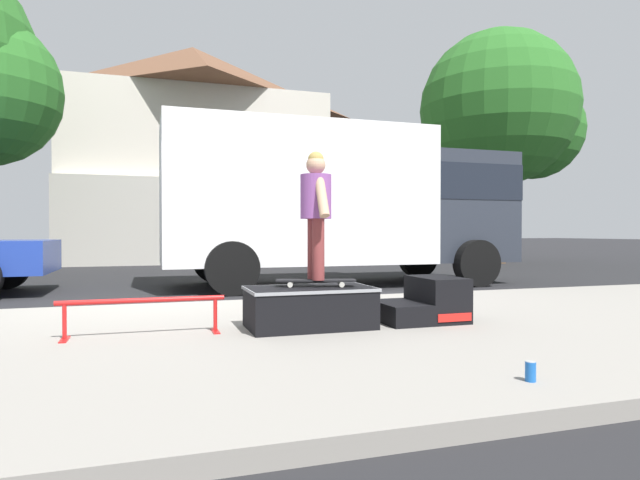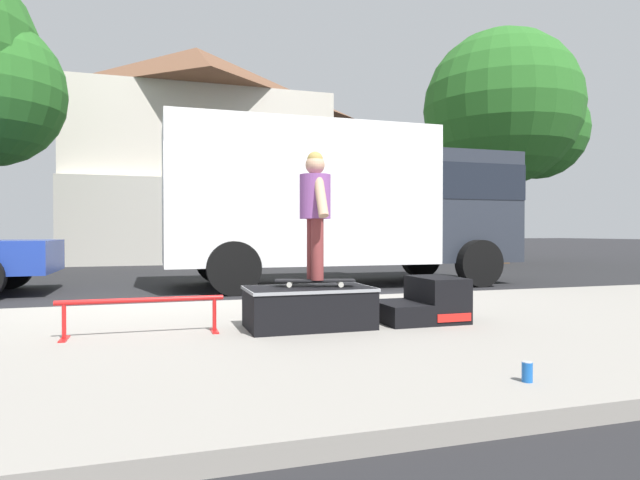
# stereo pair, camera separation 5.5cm
# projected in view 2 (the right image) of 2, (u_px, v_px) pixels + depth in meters

# --- Properties ---
(ground_plane) EXTENTS (140.00, 140.00, 0.00)m
(ground_plane) POSITION_uv_depth(u_px,v_px,m) (123.00, 308.00, 7.31)
(ground_plane) COLOR black
(sidewalk_slab) EXTENTS (50.00, 5.00, 0.12)m
(sidewalk_slab) POSITION_uv_depth(u_px,v_px,m) (102.00, 350.00, 4.45)
(sidewalk_slab) COLOR gray
(sidewalk_slab) RESTS_ON ground
(skate_box) EXTENTS (1.21, 0.70, 0.39)m
(skate_box) POSITION_uv_depth(u_px,v_px,m) (309.00, 306.00, 5.15)
(skate_box) COLOR black
(skate_box) RESTS_ON sidewalk_slab
(kicker_ramp) EXTENTS (0.85, 0.69, 0.46)m
(kicker_ramp) POSITION_uv_depth(u_px,v_px,m) (425.00, 303.00, 5.53)
(kicker_ramp) COLOR black
(kicker_ramp) RESTS_ON sidewalk_slab
(grind_rail) EXTENTS (1.44, 0.28, 0.34)m
(grind_rail) POSITION_uv_depth(u_px,v_px,m) (142.00, 307.00, 4.76)
(grind_rail) COLOR red
(grind_rail) RESTS_ON sidewalk_slab
(skateboard) EXTENTS (0.80, 0.41, 0.07)m
(skateboard) POSITION_uv_depth(u_px,v_px,m) (315.00, 281.00, 5.22)
(skateboard) COLOR black
(skateboard) RESTS_ON skate_box
(skater_kid) EXTENTS (0.30, 0.65, 1.25)m
(skater_kid) POSITION_uv_depth(u_px,v_px,m) (315.00, 204.00, 5.21)
(skater_kid) COLOR brown
(skater_kid) RESTS_ON skateboard
(soda_can) EXTENTS (0.07, 0.07, 0.13)m
(soda_can) POSITION_uv_depth(u_px,v_px,m) (527.00, 372.00, 3.28)
(soda_can) COLOR #1959B2
(soda_can) RESTS_ON sidewalk_slab
(box_truck) EXTENTS (6.91, 2.63, 3.05)m
(box_truck) POSITION_uv_depth(u_px,v_px,m) (344.00, 199.00, 10.59)
(box_truck) COLOR white
(box_truck) RESTS_ON ground
(street_tree_main) EXTENTS (5.70, 5.18, 7.80)m
(street_tree_main) POSITION_uv_depth(u_px,v_px,m) (509.00, 114.00, 17.90)
(street_tree_main) COLOR brown
(street_tree_main) RESTS_ON ground
(house_behind) EXTENTS (9.54, 8.23, 8.40)m
(house_behind) POSITION_uv_depth(u_px,v_px,m) (197.00, 152.00, 21.11)
(house_behind) COLOR beige
(house_behind) RESTS_ON ground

